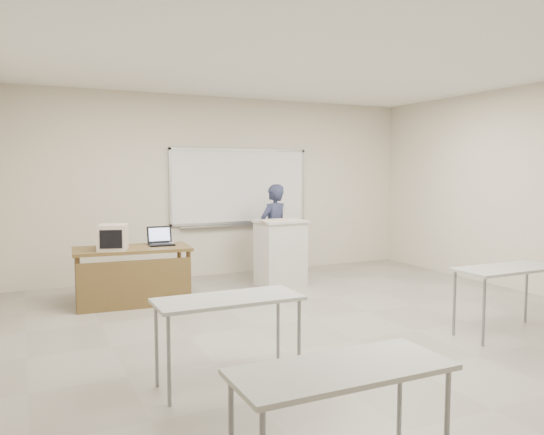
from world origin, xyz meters
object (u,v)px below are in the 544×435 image
keyboard (275,220)px  laptop (160,241)px  crt_monitor (114,237)px  podium (281,253)px  presenter (274,231)px  mouse (172,243)px  instructor_desk (134,263)px  whiteboard (240,187)px

keyboard → laptop: bearing=172.6°
crt_monitor → podium: bearing=21.7°
presenter → podium: bearing=52.6°
laptop → mouse: (0.15, -0.02, -0.04)m
laptop → presenter: (2.05, 0.69, -0.04)m
instructor_desk → laptop: 0.51m
crt_monitor → laptop: (0.65, 0.20, -0.10)m
whiteboard → laptop: 2.24m
instructor_desk → presenter: 2.61m
keyboard → podium: bearing=33.6°
laptop → presenter: 2.16m
mouse → presenter: size_ratio=0.06×
instructor_desk → mouse: bearing=20.7°
mouse → keyboard: bearing=-7.9°
crt_monitor → instructor_desk: bearing=19.0°
whiteboard → podium: (0.16, -1.25, -0.97)m
laptop → mouse: size_ratio=3.73×
podium → presenter: bearing=68.3°
laptop → podium: bearing=4.4°
laptop → presenter: size_ratio=0.22×
whiteboard → instructor_desk: whiteboard is taller
whiteboard → instructor_desk: bearing=-144.8°
crt_monitor → laptop: 0.69m
mouse → presenter: (1.90, 0.71, 0.01)m
whiteboard → podium: bearing=-82.7°
whiteboard → keyboard: 1.44m
podium → keyboard: (-0.15, -0.12, 0.52)m
whiteboard → crt_monitor: size_ratio=6.08×
mouse → instructor_desk: bearing=-169.6°
instructor_desk → podium: (2.26, 0.23, -0.04)m
instructor_desk → laptop: bearing=28.9°
whiteboard → crt_monitor: 2.84m
instructor_desk → mouse: 0.61m
instructor_desk → podium: size_ratio=1.48×
crt_monitor → laptop: size_ratio=1.21×
crt_monitor → presenter: (2.70, 0.89, -0.14)m
instructor_desk → crt_monitor: 0.44m
whiteboard → keyboard: bearing=-89.6°
presenter → mouse: bearing=-0.2°
laptop → crt_monitor: bearing=-160.3°
podium → keyboard: keyboard is taller
crt_monitor → presenter: 2.85m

